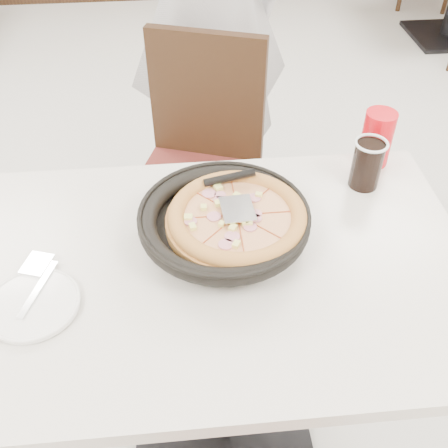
{
  "coord_description": "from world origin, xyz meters",
  "views": [
    {
      "loc": [
        -0.05,
        -1.22,
        1.65
      ],
      "look_at": [
        0.03,
        -0.31,
        0.8
      ],
      "focal_mm": 42.0,
      "sensor_mm": 36.0,
      "label": 1
    }
  ],
  "objects": [
    {
      "name": "cola_glass",
      "position": [
        0.43,
        -0.13,
        0.81
      ],
      "size": [
        0.09,
        0.09,
        0.13
      ],
      "primitive_type": "cylinder",
      "rotation": [
        0.0,
        0.0,
        -0.11
      ],
      "color": "black",
      "rests_on": "main_table"
    },
    {
      "name": "napkin",
      "position": [
        -0.44,
        -0.48,
        0.75
      ],
      "size": [
        0.15,
        0.15,
        0.0
      ],
      "primitive_type": "cube",
      "rotation": [
        0.0,
        0.0,
        0.03
      ],
      "color": "white",
      "rests_on": "main_table"
    },
    {
      "name": "chair_far",
      "position": [
        -0.02,
        0.29,
        0.47
      ],
      "size": [
        0.53,
        0.53,
        0.95
      ],
      "primitive_type": null,
      "rotation": [
        0.0,
        0.0,
        2.81
      ],
      "color": "black",
      "rests_on": "floor"
    },
    {
      "name": "red_cup",
      "position": [
        0.49,
        -0.03,
        0.83
      ],
      "size": [
        0.1,
        0.1,
        0.16
      ],
      "primitive_type": "cylinder",
      "rotation": [
        0.0,
        0.0,
        -0.11
      ],
      "color": "red",
      "rests_on": "main_table"
    },
    {
      "name": "pizza_pan",
      "position": [
        0.03,
        -0.31,
        0.79
      ],
      "size": [
        0.39,
        0.39,
        0.01
      ],
      "primitive_type": "cylinder",
      "rotation": [
        0.0,
        0.0,
        -0.11
      ],
      "color": "black",
      "rests_on": "trivet"
    },
    {
      "name": "pizza_server",
      "position": [
        0.07,
        -0.3,
        0.84
      ],
      "size": [
        0.08,
        0.1,
        0.0
      ],
      "primitive_type": "cube",
      "rotation": [
        0.0,
        0.0,
        0.07
      ],
      "color": "white",
      "rests_on": "pizza"
    },
    {
      "name": "main_table",
      "position": [
        0.02,
        -0.38,
        0.38
      ],
      "size": [
        1.28,
        0.92,
        0.75
      ],
      "primitive_type": null,
      "rotation": [
        0.0,
        0.0,
        -0.11
      ],
      "color": "silver",
      "rests_on": "floor"
    },
    {
      "name": "side_plate",
      "position": [
        -0.39,
        -0.48,
        0.76
      ],
      "size": [
        0.22,
        0.22,
        0.01
      ],
      "primitive_type": "cylinder",
      "rotation": [
        0.0,
        0.0,
        -0.11
      ],
      "color": "white",
      "rests_on": "napkin"
    },
    {
      "name": "trivet",
      "position": [
        0.05,
        -0.33,
        0.77
      ],
      "size": [
        0.13,
        0.13,
        0.04
      ],
      "primitive_type": "cylinder",
      "rotation": [
        0.0,
        0.0,
        -0.11
      ],
      "color": "black",
      "rests_on": "main_table"
    },
    {
      "name": "fork",
      "position": [
        -0.39,
        -0.44,
        0.77
      ],
      "size": [
        0.07,
        0.16,
        0.0
      ],
      "primitive_type": "cube",
      "rotation": [
        0.0,
        0.0,
        -0.32
      ],
      "color": "white",
      "rests_on": "side_plate"
    },
    {
      "name": "pizza",
      "position": [
        0.06,
        -0.31,
        0.81
      ],
      "size": [
        0.37,
        0.37,
        0.02
      ],
      "primitive_type": "cylinder",
      "rotation": [
        0.0,
        0.0,
        -0.11
      ],
      "color": "#BB8240",
      "rests_on": "pizza_pan"
    },
    {
      "name": "floor",
      "position": [
        0.0,
        0.0,
        0.0
      ],
      "size": [
        7.0,
        7.0,
        0.0
      ],
      "primitive_type": "plane",
      "color": "#B1B1AD",
      "rests_on": "ground"
    }
  ]
}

